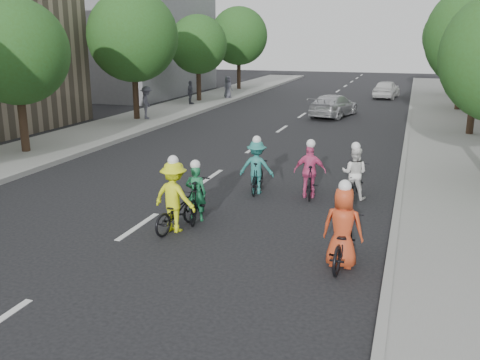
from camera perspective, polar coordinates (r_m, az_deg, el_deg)
The scene contains 24 objects.
ground at distance 13.49m, azimuth -10.82°, elevation -4.90°, with size 120.00×120.00×0.00m, color black.
sidewalk_left at distance 25.81m, azimuth -15.86°, elevation 4.57°, with size 4.00×80.00×0.15m, color gray.
curb_left at distance 24.79m, azimuth -12.10°, elevation 4.43°, with size 0.18×80.00×0.18m, color #999993.
sidewalk_right at distance 21.59m, azimuth 22.28°, elevation 2.02°, with size 4.00×80.00×0.15m, color gray.
curb_right at distance 21.52m, azimuth 17.11°, elevation 2.48°, with size 0.18×80.00×0.18m, color #999993.
bldg_sw at distance 44.95m, azimuth -12.00°, elevation 14.13°, with size 10.00×14.00×8.00m, color slate.
tree_l_2 at distance 22.36m, azimuth -22.81°, elevation 12.48°, with size 4.00×4.00×5.97m.
tree_l_3 at distance 29.79m, azimuth -11.36°, elevation 14.79°, with size 4.80×4.80×6.93m.
tree_l_4 at distance 37.91m, azimuth -4.51°, elevation 14.21°, with size 4.00×4.00×5.97m.
tree_l_5 at distance 46.36m, azimuth -0.13°, elevation 15.11°, with size 4.80×4.80×6.93m.
tree_r_1 at distance 26.77m, azimuth 24.25°, elevation 13.78°, with size 4.80×4.80×6.93m.
tree_r_2 at distance 35.74m, azimuth 22.75°, elevation 13.07°, with size 4.00×4.00×5.97m.
tree_r_3 at distance 44.72m, azimuth 22.00°, elevation 14.05°, with size 4.80×4.80×6.93m.
cyclist_0 at distance 13.62m, azimuth -4.59°, elevation -1.87°, with size 0.82×1.85×1.59m.
cyclist_1 at distance 15.75m, azimuth 12.09°, elevation 0.20°, with size 0.79×1.86×1.66m.
cyclist_2 at distance 11.09m, azimuth 10.90°, elevation -5.88°, with size 0.85×1.89×1.83m.
cyclist_3 at distance 12.89m, azimuth -6.92°, elevation -2.44°, with size 1.21×1.78×1.87m.
cyclist_4 at distance 15.90m, azimuth 1.82°, elevation 0.99°, with size 1.07×1.65×1.74m.
cyclist_5 at distance 15.61m, azimuth 7.49°, elevation 0.43°, with size 0.97×1.69×1.72m.
follow_car_lead at distance 31.69m, azimuth 9.95°, elevation 7.83°, with size 1.80×4.42×1.28m, color silver.
follow_car_trail at distance 42.16m, azimuth 15.35°, elevation 9.34°, with size 1.58×3.93×1.34m, color silver.
spectator_0 at distance 29.82m, azimuth -9.92°, elevation 8.14°, with size 1.14×0.66×1.77m, color #555361.
spectator_1 at distance 35.94m, azimuth -5.32°, elevation 9.28°, with size 0.90×0.37×1.53m, color #4F505C.
spectator_2 at distance 39.56m, azimuth -1.31°, elevation 9.89°, with size 0.76×0.50×1.56m, color #52525F.
Camera 1 is at (6.25, -11.05, 4.57)m, focal length 40.00 mm.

